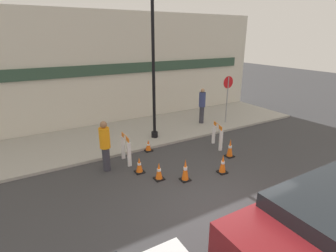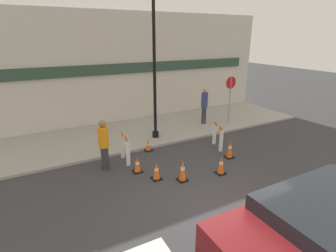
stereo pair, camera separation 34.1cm
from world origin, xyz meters
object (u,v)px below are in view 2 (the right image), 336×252
Objects in this scene: person_worker at (104,144)px; person_pedestrian at (204,105)px; streetlamp_post at (154,42)px; stop_sign at (230,93)px; parked_car_1 at (324,237)px.

person_pedestrian is at bearing 22.96° from person_worker.
streetlamp_post is 3.56× the size of person_pedestrian.
stop_sign is 1.35× the size of person_worker.
person_worker is at bearing 12.87° from stop_sign.
person_worker is at bearing 110.43° from parked_car_1.
parked_car_1 is at bearing -68.22° from person_worker.
person_worker is 0.41× the size of parked_car_1.
stop_sign is 0.55× the size of parked_car_1.
stop_sign reaches higher than person_pedestrian.
person_worker is at bearing -148.06° from streetlamp_post.
person_pedestrian is (3.00, 0.57, -3.04)m from streetlamp_post.
stop_sign is at bearing 59.89° from parked_car_1.
stop_sign is at bearing 15.23° from person_worker.
streetlamp_post is 8.42m from parked_car_1.
streetlamp_post reaches higher than person_pedestrian.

